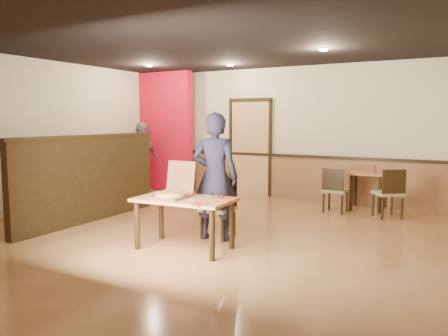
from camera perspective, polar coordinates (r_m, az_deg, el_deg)
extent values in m
plane|color=#BF804A|center=(6.59, -3.48, -8.54)|extent=(7.00, 7.00, 0.00)
plane|color=black|center=(6.47, -3.66, 16.20)|extent=(7.00, 7.00, 0.00)
plane|color=beige|center=(9.51, 7.94, 4.55)|extent=(7.00, 0.00, 7.00)
plane|color=beige|center=(8.78, -23.22, 3.94)|extent=(0.00, 7.00, 7.00)
cube|color=brown|center=(9.56, 7.78, -1.16)|extent=(7.00, 0.04, 0.90)
cube|color=black|center=(9.49, 7.78, 1.64)|extent=(7.00, 0.06, 0.06)
cube|color=tan|center=(9.81, 3.46, 2.60)|extent=(0.90, 0.06, 2.10)
cube|color=black|center=(7.57, -17.23, -1.47)|extent=(0.14, 3.00, 1.40)
cube|color=black|center=(7.51, -17.41, 3.99)|extent=(0.20, 3.10, 0.05)
cube|color=red|center=(10.50, -8.06, 4.71)|extent=(1.60, 0.20, 2.78)
cylinder|color=#FFD7B2|center=(9.24, -9.77, 13.03)|extent=(0.14, 0.14, 0.02)
cylinder|color=#FFD7B2|center=(9.00, 0.81, 13.31)|extent=(0.14, 0.14, 0.02)
cylinder|color=#FFD7B2|center=(7.24, 12.86, 14.84)|extent=(0.14, 0.14, 0.02)
cube|color=#B1774A|center=(5.71, -5.22, -4.12)|extent=(1.31, 0.80, 0.04)
cylinder|color=black|center=(5.86, -11.29, -7.34)|extent=(0.07, 0.07, 0.64)
cylinder|color=black|center=(6.30, -8.20, -6.30)|extent=(0.07, 0.07, 0.64)
cylinder|color=black|center=(5.29, -1.56, -8.73)|extent=(0.07, 0.07, 0.64)
cylinder|color=black|center=(5.78, 1.02, -7.42)|extent=(0.07, 0.07, 0.64)
cube|color=olive|center=(6.27, -0.82, -5.36)|extent=(0.43, 0.43, 0.05)
cube|color=black|center=(6.39, 0.06, -3.05)|extent=(0.40, 0.04, 0.40)
cylinder|color=black|center=(6.27, -3.01, -7.59)|extent=(0.04, 0.04, 0.37)
cylinder|color=black|center=(6.56, -1.34, -6.97)|extent=(0.04, 0.04, 0.37)
cylinder|color=black|center=(6.09, -0.25, -8.00)|extent=(0.04, 0.04, 0.37)
cylinder|color=black|center=(6.39, 1.34, -7.33)|extent=(0.04, 0.04, 0.37)
cube|color=olive|center=(8.22, 14.38, -2.83)|extent=(0.42, 0.42, 0.05)
cube|color=black|center=(8.02, 14.05, -1.46)|extent=(0.39, 0.05, 0.39)
cylinder|color=black|center=(8.38, 15.77, -4.30)|extent=(0.04, 0.04, 0.35)
cylinder|color=black|center=(8.06, 15.14, -4.70)|extent=(0.04, 0.04, 0.35)
cylinder|color=black|center=(8.47, 13.57, -4.13)|extent=(0.04, 0.04, 0.35)
cylinder|color=black|center=(8.15, 12.86, -4.51)|extent=(0.04, 0.04, 0.35)
cube|color=olive|center=(8.04, 20.60, -3.11)|extent=(0.59, 0.59, 0.06)
cube|color=black|center=(7.84, 21.32, -1.67)|extent=(0.35, 0.27, 0.41)
cylinder|color=black|center=(8.32, 21.06, -4.51)|extent=(0.04, 0.04, 0.37)
cylinder|color=black|center=(8.02, 22.23, -4.96)|extent=(0.04, 0.04, 0.37)
cylinder|color=black|center=(8.16, 18.87, -4.63)|extent=(0.04, 0.04, 0.37)
cylinder|color=black|center=(7.85, 19.97, -5.10)|extent=(0.04, 0.04, 0.37)
cube|color=#B1774A|center=(8.62, 18.27, -0.61)|extent=(0.71, 0.71, 0.04)
cylinder|color=black|center=(8.45, 16.27, -3.12)|extent=(0.07, 0.07, 0.67)
cylinder|color=black|center=(8.95, 16.77, -2.62)|extent=(0.07, 0.07, 0.67)
cylinder|color=black|center=(8.39, 19.70, -3.31)|extent=(0.07, 0.07, 0.67)
cylinder|color=black|center=(8.89, 20.00, -2.79)|extent=(0.07, 0.07, 0.67)
imported|color=black|center=(6.12, -1.16, -1.12)|extent=(0.74, 0.58, 1.79)
imported|color=gray|center=(10.07, -10.77, 1.29)|extent=(0.48, 0.99, 1.64)
cube|color=brown|center=(5.76, -7.02, -3.70)|extent=(0.44, 0.44, 0.03)
cube|color=brown|center=(5.93, -5.66, -1.16)|extent=(0.43, 0.09, 0.43)
cylinder|color=#DB954F|center=(5.75, -7.02, -3.41)|extent=(0.43, 0.43, 0.03)
cube|color=red|center=(5.28, -3.24, -4.72)|extent=(0.25, 0.25, 0.00)
cylinder|color=silver|center=(5.30, -3.51, -4.63)|extent=(0.06, 0.16, 0.01)
cube|color=silver|center=(5.27, -2.96, -4.71)|extent=(0.07, 0.17, 0.00)
cube|color=red|center=(5.70, -0.45, -3.89)|extent=(0.30, 0.30, 0.01)
cylinder|color=silver|center=(5.71, -0.71, -3.80)|extent=(0.08, 0.18, 0.01)
cube|color=silver|center=(5.69, -0.18, -3.87)|extent=(0.09, 0.20, 0.00)
cylinder|color=#95471B|center=(8.48, 19.05, -0.13)|extent=(0.06, 0.06, 0.14)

